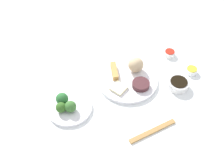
{
  "coord_description": "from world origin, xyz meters",
  "views": [
    {
      "loc": [
        0.44,
        -0.75,
        0.98
      ],
      "look_at": [
        -0.05,
        -0.09,
        0.06
      ],
      "focal_mm": 43.99,
      "sensor_mm": 36.0,
      "label": 1
    }
  ],
  "objects_px": {
    "broccoli_plate": "(70,108)",
    "chopsticks_pair": "(153,131)",
    "main_plate": "(127,80)",
    "soy_sauce_bowl": "(178,84)",
    "sauce_ramekin_sweet_and_sour": "(169,53)",
    "sauce_ramekin_hot_mustard": "(191,71)"
  },
  "relations": [
    {
      "from": "broccoli_plate",
      "to": "chopsticks_pair",
      "type": "bearing_deg",
      "value": 18.67
    },
    {
      "from": "main_plate",
      "to": "soy_sauce_bowl",
      "type": "distance_m",
      "value": 0.24
    },
    {
      "from": "sauce_ramekin_sweet_and_sour",
      "to": "chopsticks_pair",
      "type": "distance_m",
      "value": 0.48
    },
    {
      "from": "soy_sauce_bowl",
      "to": "sauce_ramekin_hot_mustard",
      "type": "relative_size",
      "value": 1.64
    },
    {
      "from": "sauce_ramekin_sweet_and_sour",
      "to": "sauce_ramekin_hot_mustard",
      "type": "height_order",
      "value": "same"
    },
    {
      "from": "main_plate",
      "to": "chopsticks_pair",
      "type": "xyz_separation_m",
      "value": [
        0.24,
        -0.16,
        -0.0
      ]
    },
    {
      "from": "sauce_ramekin_sweet_and_sour",
      "to": "sauce_ramekin_hot_mustard",
      "type": "xyz_separation_m",
      "value": [
        0.15,
        -0.05,
        0.0
      ]
    },
    {
      "from": "main_plate",
      "to": "chopsticks_pair",
      "type": "distance_m",
      "value": 0.29
    },
    {
      "from": "soy_sauce_bowl",
      "to": "chopsticks_pair",
      "type": "distance_m",
      "value": 0.28
    },
    {
      "from": "main_plate",
      "to": "sauce_ramekin_sweet_and_sour",
      "type": "distance_m",
      "value": 0.29
    },
    {
      "from": "broccoli_plate",
      "to": "sauce_ramekin_sweet_and_sour",
      "type": "bearing_deg",
      "value": 72.81
    },
    {
      "from": "main_plate",
      "to": "broccoli_plate",
      "type": "height_order",
      "value": "main_plate"
    },
    {
      "from": "chopsticks_pair",
      "to": "sauce_ramekin_hot_mustard",
      "type": "bearing_deg",
      "value": 93.65
    },
    {
      "from": "soy_sauce_bowl",
      "to": "chopsticks_pair",
      "type": "height_order",
      "value": "soy_sauce_bowl"
    },
    {
      "from": "main_plate",
      "to": "broccoli_plate",
      "type": "distance_m",
      "value": 0.3
    },
    {
      "from": "soy_sauce_bowl",
      "to": "sauce_ramekin_sweet_and_sour",
      "type": "relative_size",
      "value": 1.64
    },
    {
      "from": "main_plate",
      "to": "broccoli_plate",
      "type": "xyz_separation_m",
      "value": [
        -0.11,
        -0.28,
        -0.0
      ]
    },
    {
      "from": "sauce_ramekin_hot_mustard",
      "to": "chopsticks_pair",
      "type": "xyz_separation_m",
      "value": [
        0.03,
        -0.4,
        -0.01
      ]
    },
    {
      "from": "sauce_ramekin_sweet_and_sour",
      "to": "broccoli_plate",
      "type": "bearing_deg",
      "value": -107.19
    },
    {
      "from": "chopsticks_pair",
      "to": "sauce_ramekin_sweet_and_sour",
      "type": "bearing_deg",
      "value": 111.05
    },
    {
      "from": "sauce_ramekin_sweet_and_sour",
      "to": "main_plate",
      "type": "bearing_deg",
      "value": -103.48
    },
    {
      "from": "broccoli_plate",
      "to": "chopsticks_pair",
      "type": "distance_m",
      "value": 0.37
    }
  ]
}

